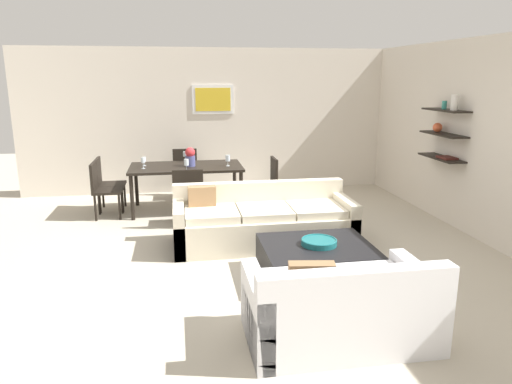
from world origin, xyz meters
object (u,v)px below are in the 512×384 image
dining_chair_left_far (106,180)px  dining_chair_right_near (267,181)px  dining_table (186,170)px  wine_glass_foot (186,163)px  dining_chair_head (185,170)px  dining_chair_left_near (102,186)px  dining_chair_foot (188,193)px  wine_glass_left_near (143,161)px  wine_glass_head (185,154)px  loveseat_white (340,308)px  sofa_beige (263,223)px  centerpiece_vase (190,157)px  coffee_table (317,261)px  wine_glass_right_near (228,158)px  wine_glass_left_far (144,160)px  decorative_bowl (319,242)px

dining_chair_left_far → dining_chair_right_near: bearing=-9.7°
dining_table → wine_glass_foot: wine_glass_foot is taller
dining_chair_right_near → dining_chair_head: 1.74m
dining_table → dining_chair_left_near: bearing=-170.3°
dining_chair_foot → wine_glass_left_near: 1.10m
wine_glass_head → wine_glass_left_near: size_ratio=0.99×
dining_chair_foot → dining_chair_left_near: 1.48m
loveseat_white → dining_table: (-1.16, 4.30, 0.39)m
dining_chair_head → wine_glass_head: 0.59m
dining_chair_left_near → wine_glass_foot: 1.39m
sofa_beige → dining_chair_right_near: 1.67m
sofa_beige → wine_glass_head: wine_glass_head is taller
dining_chair_left_far → centerpiece_vase: (1.39, -0.26, 0.40)m
wine_glass_foot → dining_chair_left_near: bearing=170.8°
coffee_table → dining_chair_foot: size_ratio=1.36×
dining_chair_right_near → dining_chair_head: same height
loveseat_white → wine_glass_foot: 4.07m
dining_chair_right_near → wine_glass_left_near: size_ratio=5.12×
loveseat_white → wine_glass_right_near: size_ratio=8.59×
wine_glass_head → wine_glass_foot: size_ratio=0.91×
dining_chair_left_far → wine_glass_right_near: wine_glass_right_near is taller
coffee_table → centerpiece_vase: centerpiece_vase is taller
dining_table → dining_chair_head: dining_chair_head is taller
dining_chair_left_far → sofa_beige: bearing=-42.4°
dining_chair_left_far → dining_chair_foot: same height
dining_chair_foot → centerpiece_vase: centerpiece_vase is taller
coffee_table → dining_table: size_ratio=0.66×
wine_glass_right_near → wine_glass_foot: wine_glass_foot is taller
loveseat_white → dining_chair_head: (-1.16, 5.20, 0.21)m
coffee_table → dining_chair_right_near: bearing=90.6°
loveseat_white → wine_glass_right_near: bearing=96.6°
dining_table → dining_chair_left_far: bearing=170.3°
coffee_table → dining_chair_left_far: dining_chair_left_far is taller
wine_glass_left_near → centerpiece_vase: bearing=6.6°
dining_chair_right_near → centerpiece_vase: centerpiece_vase is taller
dining_chair_left_far → dining_chair_right_near: size_ratio=1.00×
dining_chair_left_far → centerpiece_vase: bearing=-10.6°
loveseat_white → wine_glass_left_far: size_ratio=10.68×
coffee_table → dining_chair_left_far: 4.21m
wine_glass_head → wine_glass_foot: 0.88m
dining_chair_head → decorative_bowl: bearing=-70.8°
wine_glass_right_near → dining_chair_head: bearing=123.3°
sofa_beige → decorative_bowl: 1.25m
sofa_beige → wine_glass_foot: 1.79m
sofa_beige → centerpiece_vase: centerpiece_vase is taller
wine_glass_left_near → wine_glass_right_near: bearing=-0.0°
dining_chair_head → dining_chair_foot: bearing=-90.0°
wine_glass_head → loveseat_white: bearing=-76.2°
dining_chair_left_near → wine_glass_left_far: wine_glass_left_far is taller
dining_chair_foot → wine_glass_right_near: bearing=49.1°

